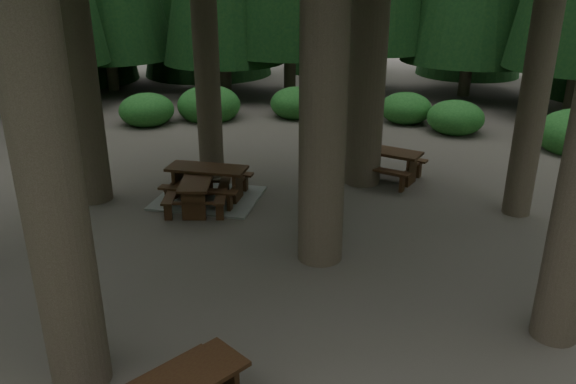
{
  "coord_description": "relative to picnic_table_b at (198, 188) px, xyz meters",
  "views": [
    {
      "loc": [
        -0.48,
        -9.26,
        5.13
      ],
      "look_at": [
        0.24,
        0.85,
        1.1
      ],
      "focal_mm": 35.0,
      "sensor_mm": 36.0,
      "label": 1
    }
  ],
  "objects": [
    {
      "name": "picnic_table_c",
      "position": [
        0.19,
        0.52,
        -0.21
      ],
      "size": [
        2.85,
        2.57,
        0.81
      ],
      "rotation": [
        0.0,
        0.0,
        -0.29
      ],
      "color": "gray",
      "rests_on": "ground"
    },
    {
      "name": "shrub_ring",
      "position": [
        2.4,
        -2.03,
        -0.09
      ],
      "size": [
        23.86,
        24.64,
        1.49
      ],
      "color": "#216224",
      "rests_on": "ground"
    },
    {
      "name": "picnic_table_b",
      "position": [
        0.0,
        0.0,
        0.0
      ],
      "size": [
        1.48,
        1.78,
        0.74
      ],
      "rotation": [
        0.0,
        0.0,
        1.5
      ],
      "color": "#351810",
      "rests_on": "ground"
    },
    {
      "name": "ground",
      "position": [
        1.69,
        -2.78,
        -0.49
      ],
      "size": [
        80.0,
        80.0,
        0.0
      ],
      "primitive_type": "plane",
      "color": "#514941",
      "rests_on": "ground"
    },
    {
      "name": "picnic_table_d",
      "position": [
        4.71,
        1.59,
        0.04
      ],
      "size": [
        2.36,
        2.28,
        0.8
      ],
      "rotation": [
        0.0,
        0.0,
        -0.63
      ],
      "color": "#351810",
      "rests_on": "ground"
    }
  ]
}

